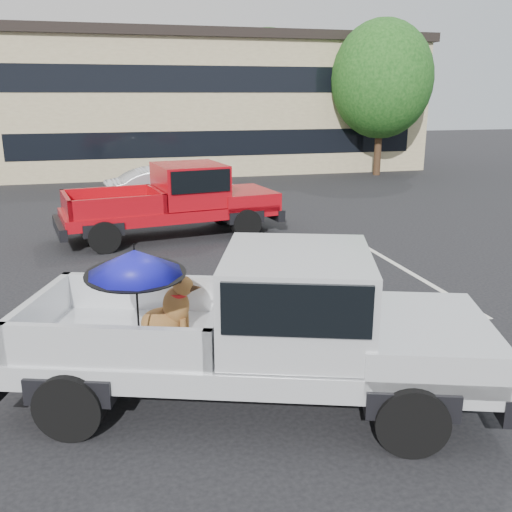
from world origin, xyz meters
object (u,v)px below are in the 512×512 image
Objects in this scene: silver_sedan at (173,189)px; red_pickup at (184,197)px; tree_right at (382,79)px; tree_back at (267,79)px; silver_pickup at (276,321)px.

red_pickup is at bearing 171.87° from silver_sedan.
tree_right is at bearing -65.76° from silver_sedan.
tree_back is 16.07m from silver_sedan.
silver_pickup is 1.02× the size of red_pickup.
silver_pickup is at bearing -119.35° from tree_right.
silver_sedan is at bearing 108.24° from silver_pickup.
red_pickup is at bearing 108.53° from silver_pickup.
tree_back is at bearing 110.56° from tree_right.
red_pickup reaches higher than silver_sedan.
tree_right is 14.18m from red_pickup.
tree_back is 19.12m from red_pickup.
tree_right is 1.62× the size of silver_sedan.
silver_sedan is at bearing -116.66° from tree_back.
tree_back reaches higher than silver_pickup.
tree_right is 1.13× the size of silver_pickup.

